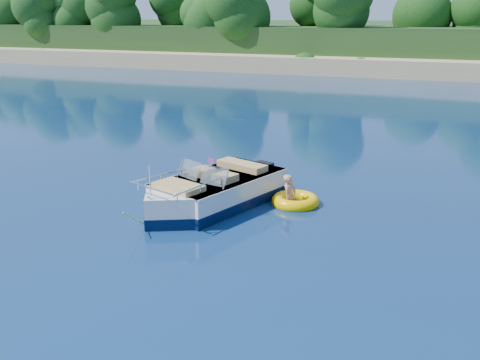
{
  "coord_description": "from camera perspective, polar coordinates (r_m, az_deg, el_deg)",
  "views": [
    {
      "loc": [
        6.81,
        -12.49,
        5.23
      ],
      "look_at": [
        1.72,
        0.6,
        0.85
      ],
      "focal_mm": 40.0,
      "sensor_mm": 36.0,
      "label": 1
    }
  ],
  "objects": [
    {
      "name": "boy",
      "position": [
        15.44,
        5.34,
        -2.55
      ],
      "size": [
        0.48,
        0.8,
        1.46
      ],
      "primitive_type": "imported",
      "rotation": [
        0.0,
        -0.17,
        1.36
      ],
      "color": "tan",
      "rests_on": "ground"
    },
    {
      "name": "tow_tube",
      "position": [
        15.4,
        5.92,
        -2.25
      ],
      "size": [
        1.71,
        1.71,
        0.36
      ],
      "rotation": [
        0.0,
        0.0,
        -0.29
      ],
      "color": "#FFC300",
      "rests_on": "ground"
    },
    {
      "name": "motorboat",
      "position": [
        15.05,
        -3.17,
        -1.56
      ],
      "size": [
        3.16,
        5.45,
        1.89
      ],
      "rotation": [
        0.0,
        0.0,
        -0.33
      ],
      "color": "silver",
      "rests_on": "ground"
    },
    {
      "name": "ground",
      "position": [
        15.16,
        -6.91,
        -3.0
      ],
      "size": [
        160.0,
        160.0,
        0.0
      ],
      "primitive_type": "plane",
      "color": "#091C41",
      "rests_on": "ground"
    },
    {
      "name": "treeline",
      "position": [
        53.93,
        14.7,
        17.14
      ],
      "size": [
        150.0,
        7.12,
        8.19
      ],
      "color": "black",
      "rests_on": "ground"
    },
    {
      "name": "shoreline",
      "position": [
        76.68,
        16.58,
        13.46
      ],
      "size": [
        170.0,
        59.0,
        6.0
      ],
      "color": "#988758",
      "rests_on": "ground"
    }
  ]
}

